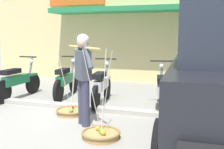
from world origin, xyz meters
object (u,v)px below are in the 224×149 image
object	(u,v)px
motorcycle_nearest_shop	(18,82)
motorcycle_second_in_row	(66,81)
motorcycle_third_in_row	(102,86)
fruit_basket_right_side	(101,134)
motorcycle_end_of_row	(162,91)
fruit_vendor	(83,73)
fruit_basket_left_side	(71,111)

from	to	relation	value
motorcycle_nearest_shop	motorcycle_second_in_row	size ratio (longest dim) A/B	1.00
motorcycle_third_in_row	fruit_basket_right_side	bearing A→B (deg)	-70.21
fruit_basket_right_side	motorcycle_nearest_shop	size ratio (longest dim) A/B	0.80
motorcycle_second_in_row	motorcycle_end_of_row	bearing A→B (deg)	-11.43
fruit_basket_right_side	motorcycle_end_of_row	xyz separation A→B (m)	(0.72, 1.91, 0.38)
motorcycle_nearest_shop	motorcycle_end_of_row	xyz separation A→B (m)	(3.78, -0.03, 0.00)
fruit_vendor	motorcycle_end_of_row	size ratio (longest dim) A/B	0.94
fruit_vendor	motorcycle_third_in_row	bearing A→B (deg)	97.57
motorcycle_third_in_row	fruit_vendor	bearing A→B (deg)	-82.43
motorcycle_end_of_row	motorcycle_second_in_row	bearing A→B (deg)	168.57
motorcycle_end_of_row	fruit_vendor	bearing A→B (deg)	-132.28
fruit_basket_right_side	motorcycle_end_of_row	world-z (taller)	fruit_basket_right_side
fruit_basket_left_side	fruit_basket_right_side	distance (m)	1.50
motorcycle_third_in_row	motorcycle_end_of_row	bearing A→B (deg)	-5.00
fruit_basket_right_side	motorcycle_third_in_row	xyz separation A→B (m)	(-0.73, 2.04, 0.38)
motorcycle_nearest_shop	fruit_basket_left_side	bearing A→B (deg)	-23.99
fruit_vendor	fruit_basket_left_side	world-z (taller)	fruit_vendor
motorcycle_nearest_shop	motorcycle_end_of_row	bearing A→B (deg)	-0.46
fruit_basket_left_side	motorcycle_nearest_shop	distance (m)	2.21
fruit_basket_right_side	fruit_vendor	bearing A→B (deg)	135.21
fruit_vendor	fruit_basket_right_side	world-z (taller)	fruit_vendor
motorcycle_second_in_row	fruit_basket_left_side	bearing A→B (deg)	-59.07
motorcycle_nearest_shop	motorcycle_end_of_row	world-z (taller)	same
fruit_vendor	fruit_basket_right_side	bearing A→B (deg)	-44.79
motorcycle_nearest_shop	motorcycle_second_in_row	distance (m)	1.26
motorcycle_second_in_row	motorcycle_third_in_row	xyz separation A→B (m)	(1.16, -0.40, 0.00)
fruit_basket_right_side	motorcycle_third_in_row	world-z (taller)	fruit_basket_right_side
motorcycle_second_in_row	motorcycle_end_of_row	size ratio (longest dim) A/B	1.00
fruit_vendor	motorcycle_second_in_row	bearing A→B (deg)	125.45
motorcycle_second_in_row	motorcycle_third_in_row	size ratio (longest dim) A/B	1.00
fruit_vendor	motorcycle_nearest_shop	world-z (taller)	fruit_vendor
fruit_vendor	motorcycle_second_in_row	distance (m)	2.40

